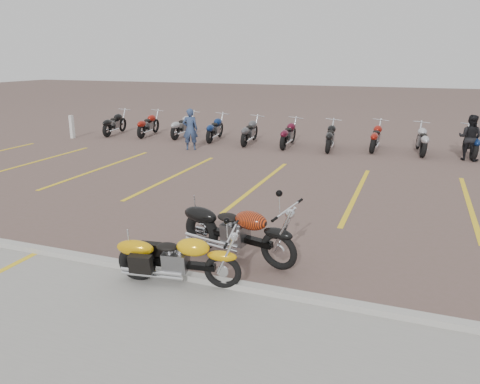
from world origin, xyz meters
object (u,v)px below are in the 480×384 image
object	(u,v)px
flame_cruiser	(236,233)
bollard	(72,127)
yellow_cruiser	(176,260)
person_a	(190,129)
person_b	(470,138)

from	to	relation	value
flame_cruiser	bollard	bearing A→B (deg)	154.54
yellow_cruiser	flame_cruiser	bearing A→B (deg)	59.52
yellow_cruiser	bollard	size ratio (longest dim) A/B	2.02
person_a	bollard	distance (m)	6.09
yellow_cruiser	bollard	world-z (taller)	bollard
yellow_cruiser	flame_cruiser	distance (m)	1.37
person_a	bollard	world-z (taller)	person_a
yellow_cruiser	person_a	bearing A→B (deg)	107.33
flame_cruiser	bollard	xyz separation A→B (m)	(-11.34, 9.33, 0.02)
person_a	person_b	bearing A→B (deg)	164.88
flame_cruiser	person_a	bearing A→B (deg)	135.00
flame_cruiser	person_b	bearing A→B (deg)	80.45
flame_cruiser	person_b	size ratio (longest dim) A/B	1.47
yellow_cruiser	person_a	world-z (taller)	person_a
yellow_cruiser	person_b	xyz separation A→B (m)	(5.09, 11.75, 0.37)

